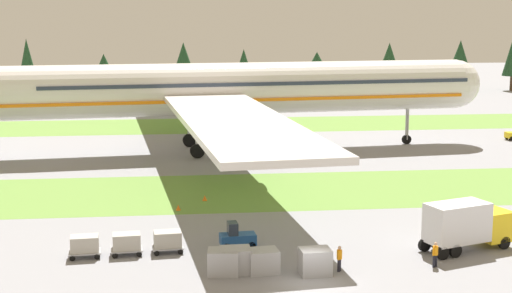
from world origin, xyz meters
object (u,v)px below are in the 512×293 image
Objects in this scene: ground_crew_marshaller at (435,254)px; uld_container_1 at (235,260)px; taxiway_marker_0 at (205,198)px; uld_container_2 at (315,262)px; taxiway_marker_1 at (178,207)px; cargo_dolly_third at (85,245)px; uld_container_3 at (263,261)px; uld_container_0 at (223,262)px; ground_crew_loader at (339,258)px; catering_truck at (467,224)px; cargo_dolly_second at (127,242)px; cargo_dolly_lead at (168,240)px; airliner at (209,89)px; baggage_tug at (237,237)px.

ground_crew_marshaller reaches higher than uld_container_1.
ground_crew_marshaller is at bearing -53.32° from taxiway_marker_0.
taxiway_marker_1 is (-8.85, 17.20, -0.62)m from uld_container_2.
uld_container_3 reaches higher than cargo_dolly_third.
uld_container_2 reaches higher than uld_container_0.
ground_crew_loader is 7.72m from uld_container_0.
uld_container_0 is at bearing -98.71° from catering_truck.
uld_container_1 is at bearing -98.90° from catering_truck.
catering_truck is 10.74m from ground_crew_loader.
cargo_dolly_lead is at bearing 90.00° from cargo_dolly_second.
ground_crew_loader is 3.53× the size of taxiway_marker_0.
airliner is at bearing -106.40° from ground_crew_marshaller.
ground_crew_loader is 5.08m from uld_container_3.
uld_container_2 is at bearing -45.00° from ground_crew_loader.
catering_truck reaches higher than uld_container_1.
ground_crew_loader is 19.84m from taxiway_marker_1.
ground_crew_marshaller is at bearing -44.13° from taxiway_marker_1.
cargo_dolly_third reaches higher than taxiway_marker_0.
catering_truck is 12.49m from uld_container_2.
cargo_dolly_second is 8.68m from uld_container_1.
ground_crew_marshaller reaches higher than taxiway_marker_1.
uld_container_1 is at bearing 62.27° from cargo_dolly_third.
baggage_tug is 5.50m from uld_container_3.
ground_crew_marshaller is at bearing -0.91° from uld_container_3.
taxiway_marker_1 is (6.60, 12.03, -0.67)m from cargo_dolly_third.
cargo_dolly_second is at bearing -107.46° from taxiway_marker_1.
cargo_dolly_lead is 1.16× the size of uld_container_1.
taxiway_marker_0 is (6.14, 14.92, -0.67)m from cargo_dolly_second.
cargo_dolly_lead is (-4.86, -39.03, -6.84)m from airliner.
uld_container_3 is (1.29, -5.34, -0.03)m from baggage_tug.
ground_crew_loader is (14.26, -5.01, 0.03)m from cargo_dolly_second.
ground_crew_loader reaches higher than cargo_dolly_lead.
uld_container_0 is 4.04× the size of taxiway_marker_1.
cargo_dolly_third is at bearing -90.00° from baggage_tug.
uld_container_0 reaches higher than cargo_dolly_lead.
cargo_dolly_lead is at bearing -48.82° from ground_crew_marshaller.
ground_crew_marshaller is (23.77, -4.63, 0.03)m from cargo_dolly_third.
cargo_dolly_third is (-5.78, -0.48, 0.00)m from cargo_dolly_lead.
catering_truck is 14.87× the size of taxiway_marker_0.
ground_crew_marshaller is at bearing 122.82° from ground_crew_loader.
taxiway_marker_0 is (-1.23, 19.51, -0.61)m from uld_container_1.
uld_container_2 is at bearing 66.72° from cargo_dolly_third.
airliner is 46.55m from ground_crew_marshaller.
ground_crew_loader is at bearing 13.36° from uld_container_2.
cargo_dolly_lead is 21.58m from catering_truck.
uld_container_2 is at bearing -5.83° from uld_container_0.
ground_crew_loader reaches higher than taxiway_marker_1.
uld_container_2 is at bearing -90.93° from catering_truck.
ground_crew_loader is at bearing 60.46° from cargo_dolly_lead.
uld_container_2 is 19.35m from taxiway_marker_1.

